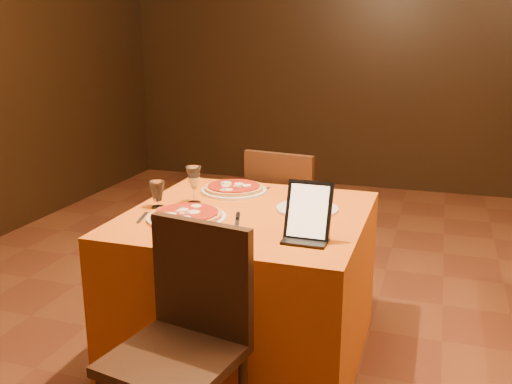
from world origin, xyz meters
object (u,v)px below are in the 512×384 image
(wine_glass, at_px, (194,185))
(tablet, at_px, (309,211))
(chair_main_near, at_px, (174,358))
(pizza_near, at_px, (187,216))
(water_glass, at_px, (157,195))
(chair_main_far, at_px, (290,220))
(main_table, at_px, (248,286))
(pizza_far, at_px, (234,189))

(wine_glass, height_order, tablet, tablet)
(wine_glass, bearing_deg, chair_main_near, -71.15)
(pizza_near, xyz_separation_m, tablet, (0.58, -0.08, 0.10))
(chair_main_near, relative_size, pizza_near, 2.53)
(water_glass, relative_size, tablet, 0.53)
(chair_main_far, bearing_deg, water_glass, 71.37)
(wine_glass, bearing_deg, chair_main_far, 68.38)
(chair_main_near, relative_size, chair_main_far, 1.00)
(chair_main_far, bearing_deg, pizza_near, 84.94)
(chair_main_near, xyz_separation_m, chair_main_far, (0.00, 1.64, 0.00))
(chair_main_near, distance_m, tablet, 0.78)
(chair_main_far, height_order, tablet, tablet)
(chair_main_far, xyz_separation_m, wine_glass, (-0.30, -0.76, 0.39))
(main_table, distance_m, pizza_far, 0.54)
(pizza_near, height_order, pizza_far, same)
(pizza_near, bearing_deg, wine_glass, 106.05)
(chair_main_near, height_order, chair_main_far, same)
(chair_main_far, height_order, pizza_far, chair_main_far)
(wine_glass, bearing_deg, tablet, -26.17)
(chair_main_near, relative_size, wine_glass, 4.79)
(pizza_far, relative_size, wine_glass, 1.84)
(chair_main_near, xyz_separation_m, wine_glass, (-0.30, 0.88, 0.39))
(pizza_far, height_order, tablet, tablet)
(chair_main_far, distance_m, wine_glass, 0.90)
(pizza_far, bearing_deg, main_table, -60.17)
(chair_main_near, relative_size, pizza_far, 2.61)
(water_glass, bearing_deg, main_table, 7.53)
(pizza_near, distance_m, tablet, 0.60)
(chair_main_near, bearing_deg, pizza_far, 110.00)
(pizza_far, bearing_deg, chair_main_near, -80.68)
(chair_main_far, relative_size, tablet, 3.73)
(wine_glass, distance_m, tablet, 0.73)
(tablet, bearing_deg, chair_main_near, -121.34)
(chair_main_near, xyz_separation_m, pizza_far, (-0.19, 1.14, 0.31))
(chair_main_far, height_order, pizza_near, chair_main_far)
(pizza_far, relative_size, water_glass, 2.68)
(chair_main_near, bearing_deg, chair_main_far, 100.68)
(chair_main_far, relative_size, pizza_far, 2.61)
(pizza_far, xyz_separation_m, tablet, (0.54, -0.58, 0.10))
(pizza_near, xyz_separation_m, pizza_far, (0.04, 0.51, -0.00))
(tablet, bearing_deg, main_table, 144.75)
(chair_main_far, relative_size, wine_glass, 4.79)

